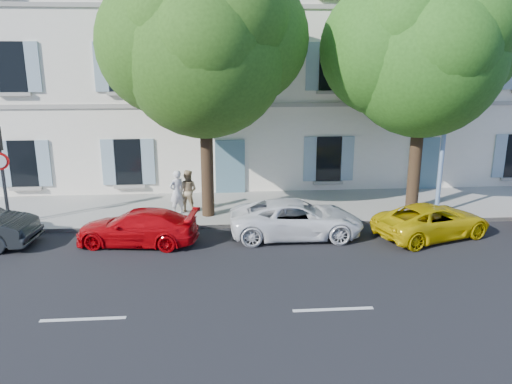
{
  "coord_description": "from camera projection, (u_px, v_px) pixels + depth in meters",
  "views": [
    {
      "loc": [
        -2.76,
        -14.86,
        5.98
      ],
      "look_at": [
        -1.42,
        2.0,
        1.4
      ],
      "focal_mm": 35.0,
      "sensor_mm": 36.0,
      "label": 1
    }
  ],
  "objects": [
    {
      "name": "car_white_coupe",
      "position": [
        296.0,
        219.0,
        17.08
      ],
      "size": [
        4.58,
        2.15,
        1.27
      ],
      "primitive_type": "imported",
      "rotation": [
        0.0,
        0.0,
        1.56
      ],
      "color": "white",
      "rests_on": "ground"
    },
    {
      "name": "car_red_coupe",
      "position": [
        137.0,
        227.0,
        16.4
      ],
      "size": [
        4.19,
        2.21,
        1.16
      ],
      "primitive_type": "imported",
      "rotation": [
        0.0,
        0.0,
        4.56
      ],
      "color": "#B3050A",
      "rests_on": "ground"
    },
    {
      "name": "pedestrian_b",
      "position": [
        188.0,
        191.0,
        19.35
      ],
      "size": [
        0.96,
        0.85,
        1.65
      ],
      "primitive_type": "imported",
      "rotation": [
        0.0,
        0.0,
        2.81
      ],
      "color": "tan",
      "rests_on": "sidewalk"
    },
    {
      "name": "sidewalk",
      "position": [
        286.0,
        207.0,
        20.34
      ],
      "size": [
        36.0,
        4.5,
        0.15
      ],
      "primitive_type": "cube",
      "color": "#A09E96",
      "rests_on": "ground"
    },
    {
      "name": "street_lamp",
      "position": [
        451.0,
        86.0,
        17.89
      ],
      "size": [
        0.3,
        1.81,
        8.52
      ],
      "color": "#7293BF",
      "rests_on": "sidewalk"
    },
    {
      "name": "pedestrian_a",
      "position": [
        177.0,
        192.0,
        19.0
      ],
      "size": [
        0.74,
        0.7,
        1.71
      ],
      "primitive_type": "imported",
      "rotation": [
        0.0,
        0.0,
        3.78
      ],
      "color": "silver",
      "rests_on": "sidewalk"
    },
    {
      "name": "tree_right",
      "position": [
        424.0,
        58.0,
        18.33
      ],
      "size": [
        5.86,
        5.86,
        9.03
      ],
      "color": "#3A2819",
      "rests_on": "sidewalk"
    },
    {
      "name": "tree_left",
      "position": [
        204.0,
        54.0,
        17.5
      ],
      "size": [
        5.95,
        5.95,
        9.23
      ],
      "color": "#3A2819",
      "rests_on": "sidewalk"
    },
    {
      "name": "road_sign",
      "position": [
        2.0,
        173.0,
        17.35
      ],
      "size": [
        0.61,
        0.18,
        2.66
      ],
      "color": "#383A3D",
      "rests_on": "sidewalk"
    },
    {
      "name": "ground",
      "position": [
        305.0,
        249.0,
        16.08
      ],
      "size": [
        90.0,
        90.0,
        0.0
      ],
      "primitive_type": "plane",
      "color": "black"
    },
    {
      "name": "kerb",
      "position": [
        294.0,
        224.0,
        18.25
      ],
      "size": [
        36.0,
        0.16,
        0.16
      ],
      "primitive_type": "cube",
      "color": "#9E998E",
      "rests_on": "ground"
    },
    {
      "name": "building",
      "position": [
        272.0,
        57.0,
        24.32
      ],
      "size": [
        28.0,
        7.0,
        12.0
      ],
      "primitive_type": "cube",
      "color": "white",
      "rests_on": "ground"
    },
    {
      "name": "car_yellow_supercar",
      "position": [
        432.0,
        221.0,
        17.05
      ],
      "size": [
        4.52,
        3.16,
        1.15
      ],
      "primitive_type": "imported",
      "rotation": [
        0.0,
        0.0,
        1.91
      ],
      "color": "#D5B509",
      "rests_on": "ground"
    }
  ]
}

